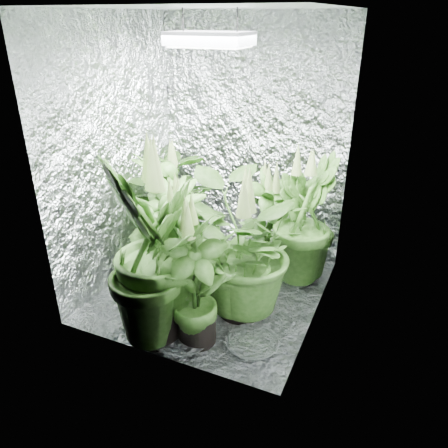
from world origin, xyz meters
The scene contains 14 objects.
ground centered at (0.00, 0.00, 0.00)m, with size 1.60×1.60×0.00m, color silver.
walls centered at (0.00, 0.00, 1.00)m, with size 1.62×1.62×2.00m.
ceiling centered at (0.00, 0.00, 2.00)m, with size 1.60×1.60×0.01m, color silver.
grow_lamp centered at (0.00, 0.00, 1.83)m, with size 0.50×0.30×0.22m.
plant_a centered at (-0.63, 0.43, 0.51)m, with size 1.12×1.12×1.06m.
plant_b centered at (0.26, 0.53, 0.42)m, with size 0.61×0.61×0.92m.
plant_c centered at (0.58, 0.48, 0.52)m, with size 0.63×0.63×1.10m.
plant_d centered at (-0.37, -0.03, 0.52)m, with size 0.82×0.82×1.13m.
plant_e centered at (0.30, -0.16, 0.51)m, with size 1.12×1.12×1.08m.
plant_f centered at (0.15, -0.56, 0.48)m, with size 0.60×0.60×1.03m.
plant_g centered at (-0.10, -0.64, 0.64)m, with size 0.87×0.87×1.36m.
plant_h centered at (-0.18, -0.30, 0.48)m, with size 0.61×0.61×1.03m.
circulation_fan centered at (0.61, 0.49, 0.14)m, with size 0.18×0.28×0.34m.
plant_label centered at (-0.03, -0.67, 0.30)m, with size 0.05×0.01×0.08m, color white.
Camera 1 is at (1.24, -2.59, 1.96)m, focal length 35.00 mm.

